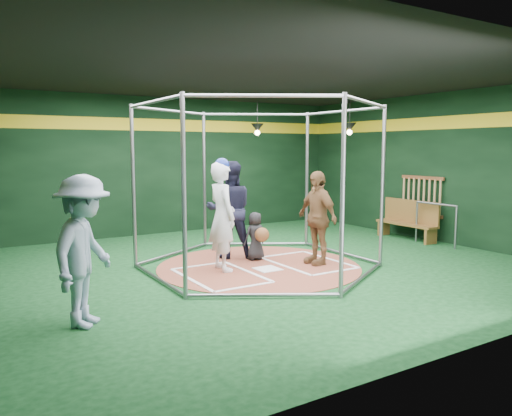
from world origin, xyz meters
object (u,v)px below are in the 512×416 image
umpire (230,210)px  dugout_bench (409,219)px  visitor_leopard (317,218)px  batter_figure (222,215)px

umpire → dugout_bench: (4.71, -0.46, -0.50)m
visitor_leopard → umpire: 1.78m
umpire → dugout_bench: 4.76m
batter_figure → dugout_bench: size_ratio=1.23×
visitor_leopard → umpire: size_ratio=0.91×
batter_figure → visitor_leopard: bearing=-15.6°
visitor_leopard → dugout_bench: bearing=104.1°
visitor_leopard → dugout_bench: (3.57, 0.91, -0.41)m
visitor_leopard → batter_figure: bearing=-105.7°
dugout_bench → visitor_leopard: bearing=-165.7°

